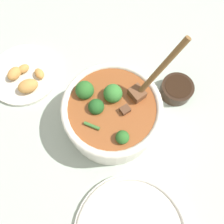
{
  "coord_description": "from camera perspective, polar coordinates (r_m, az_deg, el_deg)",
  "views": [
    {
      "loc": [
        0.14,
        -0.11,
        0.55
      ],
      "look_at": [
        0.0,
        0.0,
        0.07
      ],
      "focal_mm": 35.0,
      "sensor_mm": 36.0,
      "label": 1
    }
  ],
  "objects": [
    {
      "name": "food_plate",
      "position": [
        0.67,
        -21.87,
        8.93
      ],
      "size": [
        0.2,
        0.2,
        0.05
      ],
      "color": "silver",
      "rests_on": "ground_plane"
    },
    {
      "name": "condiment_bowl",
      "position": [
        0.62,
        16.53,
        5.78
      ],
      "size": [
        0.09,
        0.09,
        0.04
      ],
      "color": "black",
      "rests_on": "ground_plane"
    },
    {
      "name": "stew_bowl",
      "position": [
        0.52,
        -0.02,
        -0.27
      ],
      "size": [
        0.23,
        0.26,
        0.26
      ],
      "color": "white",
      "rests_on": "ground_plane"
    },
    {
      "name": "ground_plane",
      "position": [
        0.58,
        0.0,
        -2.53
      ],
      "size": [
        4.0,
        4.0,
        0.0
      ],
      "primitive_type": "plane",
      "color": "#ADBCAD"
    }
  ]
}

